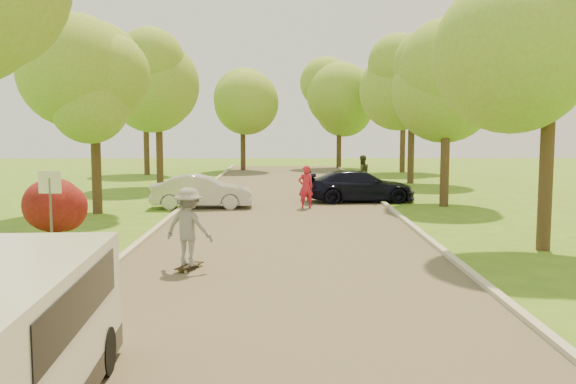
{
  "coord_description": "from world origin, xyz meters",
  "views": [
    {
      "loc": [
        -0.04,
        -11.66,
        3.34
      ],
      "look_at": [
        0.06,
        7.31,
        1.3
      ],
      "focal_mm": 40.0,
      "sensor_mm": 36.0,
      "label": 1
    }
  ],
  "objects_px": {
    "person_striped": "(306,187)",
    "person_olive": "(362,173)",
    "street_sign": "(50,196)",
    "longboard": "(189,266)",
    "dark_sedan": "(360,186)",
    "skateboarder": "(189,227)",
    "silver_sedan": "(202,192)"
  },
  "relations": [
    {
      "from": "silver_sedan",
      "to": "longboard",
      "type": "xyz_separation_m",
      "value": [
        1.09,
        -10.77,
        -0.55
      ]
    },
    {
      "from": "dark_sedan",
      "to": "longboard",
      "type": "bearing_deg",
      "value": 151.98
    },
    {
      "from": "dark_sedan",
      "to": "street_sign",
      "type": "bearing_deg",
      "value": 136.81
    },
    {
      "from": "silver_sedan",
      "to": "street_sign",
      "type": "bearing_deg",
      "value": 162.92
    },
    {
      "from": "dark_sedan",
      "to": "person_striped",
      "type": "xyz_separation_m",
      "value": [
        -2.38,
        -2.15,
        0.18
      ]
    },
    {
      "from": "silver_sedan",
      "to": "skateboarder",
      "type": "xyz_separation_m",
      "value": [
        1.09,
        -10.77,
        0.35
      ]
    },
    {
      "from": "person_olive",
      "to": "dark_sedan",
      "type": "bearing_deg",
      "value": 61.51
    },
    {
      "from": "silver_sedan",
      "to": "dark_sedan",
      "type": "height_order",
      "value": "dark_sedan"
    },
    {
      "from": "longboard",
      "to": "skateboarder",
      "type": "bearing_deg",
      "value": 137.74
    },
    {
      "from": "skateboarder",
      "to": "person_olive",
      "type": "relative_size",
      "value": 1.01
    },
    {
      "from": "street_sign",
      "to": "longboard",
      "type": "bearing_deg",
      "value": -19.93
    },
    {
      "from": "silver_sedan",
      "to": "longboard",
      "type": "bearing_deg",
      "value": -176.55
    },
    {
      "from": "longboard",
      "to": "person_olive",
      "type": "height_order",
      "value": "person_olive"
    },
    {
      "from": "street_sign",
      "to": "longboard",
      "type": "relative_size",
      "value": 2.31
    },
    {
      "from": "street_sign",
      "to": "longboard",
      "type": "height_order",
      "value": "street_sign"
    },
    {
      "from": "longboard",
      "to": "dark_sedan",
      "type": "bearing_deg",
      "value": -91.73
    },
    {
      "from": "person_striped",
      "to": "person_olive",
      "type": "bearing_deg",
      "value": -133.17
    },
    {
      "from": "person_striped",
      "to": "person_olive",
      "type": "distance_m",
      "value": 7.35
    },
    {
      "from": "person_olive",
      "to": "person_striped",
      "type": "bearing_deg",
      "value": 45.17
    },
    {
      "from": "silver_sedan",
      "to": "person_striped",
      "type": "relative_size",
      "value": 2.33
    },
    {
      "from": "person_striped",
      "to": "person_olive",
      "type": "height_order",
      "value": "person_olive"
    },
    {
      "from": "skateboarder",
      "to": "person_striped",
      "type": "bearing_deg",
      "value": -84.64
    },
    {
      "from": "longboard",
      "to": "person_striped",
      "type": "distance_m",
      "value": 11.05
    },
    {
      "from": "street_sign",
      "to": "dark_sedan",
      "type": "distance_m",
      "value": 14.58
    },
    {
      "from": "street_sign",
      "to": "dark_sedan",
      "type": "xyz_separation_m",
      "value": [
        8.97,
        11.45,
        -0.89
      ]
    },
    {
      "from": "street_sign",
      "to": "silver_sedan",
      "type": "height_order",
      "value": "street_sign"
    },
    {
      "from": "skateboarder",
      "to": "dark_sedan",
      "type": "bearing_deg",
      "value": -91.73
    },
    {
      "from": "person_striped",
      "to": "longboard",
      "type": "bearing_deg",
      "value": 55.19
    },
    {
      "from": "street_sign",
      "to": "skateboarder",
      "type": "xyz_separation_m",
      "value": [
        3.59,
        -1.3,
        -0.56
      ]
    },
    {
      "from": "silver_sedan",
      "to": "dark_sedan",
      "type": "distance_m",
      "value": 6.77
    },
    {
      "from": "longboard",
      "to": "person_striped",
      "type": "xyz_separation_m",
      "value": [
        3.0,
        10.61,
        0.75
      ]
    },
    {
      "from": "person_striped",
      "to": "person_olive",
      "type": "xyz_separation_m",
      "value": [
        3.01,
        6.71,
        0.03
      ]
    }
  ]
}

